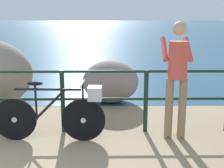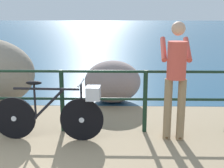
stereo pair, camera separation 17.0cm
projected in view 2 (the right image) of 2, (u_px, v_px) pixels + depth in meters
ground_plane at (89, 41)px, 22.32m from camera, size 120.00×120.00×0.10m
sea_surface at (106, 26)px, 50.10m from camera, size 120.00×90.00×0.01m
bicycle at (57, 111)px, 4.47m from camera, size 1.70×0.48×0.92m
person_at_railing at (176, 76)px, 4.39m from camera, size 0.48×0.65×1.78m
breakwater_boulder_right at (113, 82)px, 6.45m from camera, size 1.21×1.04×0.91m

